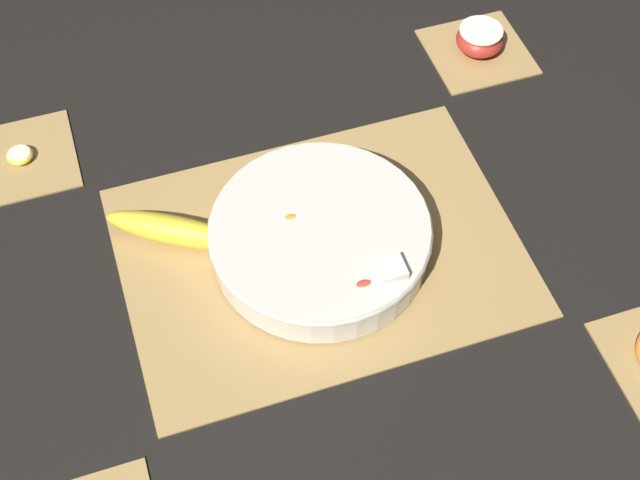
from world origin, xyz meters
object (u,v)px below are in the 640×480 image
(fruit_salad_bowl, at_px, (320,236))
(banana_coin_single, at_px, (20,155))
(apple_half, at_px, (480,39))
(whole_banana, at_px, (174,230))

(fruit_salad_bowl, bearing_deg, banana_coin_single, -38.85)
(apple_half, bearing_deg, fruit_salad_bowl, 38.86)
(fruit_salad_bowl, xyz_separation_m, banana_coin_single, (0.34, -0.28, -0.02))
(whole_banana, bearing_deg, banana_coin_single, -49.56)
(whole_banana, height_order, apple_half, apple_half)
(fruit_salad_bowl, relative_size, banana_coin_single, 7.64)
(fruit_salad_bowl, relative_size, whole_banana, 1.62)
(whole_banana, distance_m, banana_coin_single, 0.27)
(banana_coin_single, bearing_deg, whole_banana, 130.44)
(fruit_salad_bowl, distance_m, whole_banana, 0.19)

